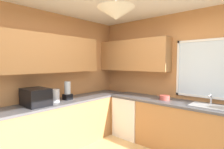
{
  "coord_description": "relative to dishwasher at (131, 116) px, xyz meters",
  "views": [
    {
      "loc": [
        1.34,
        -1.57,
        1.64
      ],
      "look_at": [
        -0.62,
        0.62,
        1.44
      ],
      "focal_mm": 28.08,
      "sensor_mm": 36.0,
      "label": 1
    }
  ],
  "objects": [
    {
      "name": "blender_appliance",
      "position": [
        -0.66,
        -1.21,
        0.64
      ],
      "size": [
        0.15,
        0.15,
        0.36
      ],
      "color": "black",
      "rests_on": "counter_run_left"
    },
    {
      "name": "counter_run_left",
      "position": [
        -0.66,
        -1.6,
        0.02
      ],
      "size": [
        0.65,
        3.6,
        0.91
      ],
      "color": "#AD7542",
      "rests_on": "ground_plane"
    },
    {
      "name": "bowl",
      "position": [
        0.77,
        0.03,
        0.52
      ],
      "size": [
        0.19,
        0.19,
        0.09
      ],
      "primitive_type": "cylinder",
      "color": "#B74C42",
      "rests_on": "counter_run_back"
    },
    {
      "name": "kettle",
      "position": [
        -0.64,
        -1.49,
        0.6
      ],
      "size": [
        0.15,
        0.15,
        0.24
      ],
      "primitive_type": "cylinder",
      "color": "#B7B7BC",
      "rests_on": "counter_run_left"
    },
    {
      "name": "microwave",
      "position": [
        -0.66,
        -1.84,
        0.62
      ],
      "size": [
        0.48,
        0.36,
        0.29
      ],
      "primitive_type": "cube",
      "color": "black",
      "rests_on": "counter_run_left"
    },
    {
      "name": "room_shell",
      "position": [
        0.1,
        -1.02,
        1.43
      ],
      "size": [
        3.88,
        3.99,
        2.68
      ],
      "color": "#C6844C",
      "rests_on": "ground_plane"
    },
    {
      "name": "sink_assembly",
      "position": [
        1.55,
        0.04,
        0.49
      ],
      "size": [
        0.55,
        0.4,
        0.19
      ],
      "color": "#9EA0A5",
      "rests_on": "counter_run_back"
    },
    {
      "name": "counter_run_back",
      "position": [
        1.12,
        0.03,
        0.02
      ],
      "size": [
        2.97,
        0.65,
        0.91
      ],
      "color": "#AD7542",
      "rests_on": "ground_plane"
    },
    {
      "name": "dishwasher",
      "position": [
        0.0,
        0.0,
        0.0
      ],
      "size": [
        0.6,
        0.6,
        0.86
      ],
      "primitive_type": "cube",
      "color": "white",
      "rests_on": "ground_plane"
    }
  ]
}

